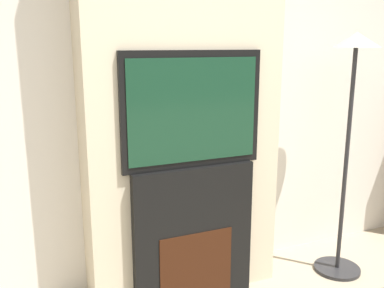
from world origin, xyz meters
The scene contains 5 objects.
wall_back centered at (0.00, 2.03, 1.35)m, with size 6.00×0.06×2.70m.
chimney_breast centered at (0.00, 1.83, 1.35)m, with size 1.27×0.34×2.70m.
fireplace centered at (0.00, 1.66, 0.46)m, with size 0.80×0.15×0.92m.
television centered at (0.00, 1.65, 1.27)m, with size 0.89×0.07×0.70m.
floor_lamp centered at (1.14, 1.56, 1.27)m, with size 0.34×0.34×1.73m.
Camera 1 is at (-1.00, -0.69, 1.66)m, focal length 40.00 mm.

